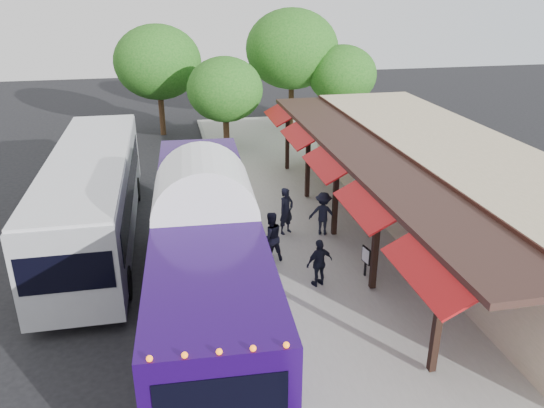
{
  "coord_description": "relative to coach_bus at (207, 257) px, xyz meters",
  "views": [
    {
      "loc": [
        -2.3,
        -13.67,
        9.22
      ],
      "look_at": [
        1.27,
        3.72,
        1.8
      ],
      "focal_mm": 35.0,
      "sensor_mm": 36.0,
      "label": 1
    }
  ],
  "objects": [
    {
      "name": "sign_board",
      "position": [
        5.31,
        1.44,
        -1.33
      ],
      "size": [
        0.13,
        0.48,
        1.05
      ],
      "rotation": [
        0.0,
        0.0,
        0.18
      ],
      "color": "black",
      "rests_on": "sidewalk"
    },
    {
      "name": "station_shelter",
      "position": [
        9.83,
        4.58,
        -0.34
      ],
      "size": [
        8.15,
        20.0,
        3.6
      ],
      "color": "tan",
      "rests_on": "ground"
    },
    {
      "name": "curb",
      "position": [
        1.5,
        4.58,
        -2.12
      ],
      "size": [
        0.2,
        40.0,
        0.16
      ],
      "primitive_type": "cube",
      "color": "gray",
      "rests_on": "ground"
    },
    {
      "name": "tree_right",
      "position": [
        10.54,
        19.92,
        1.58
      ],
      "size": [
        4.42,
        4.42,
        5.66
      ],
      "color": "#382314",
      "rests_on": "ground"
    },
    {
      "name": "city_bus",
      "position": [
        -3.71,
        6.38,
        -0.29
      ],
      "size": [
        2.91,
        12.82,
        3.44
      ],
      "rotation": [
        0.0,
        0.0,
        -0.01
      ],
      "color": "#93969B",
      "rests_on": "ground"
    },
    {
      "name": "sidewalk",
      "position": [
        6.45,
        4.58,
        -2.12
      ],
      "size": [
        10.0,
        40.0,
        0.15
      ],
      "primitive_type": "cube",
      "color": "#9E9B93",
      "rests_on": "ground"
    },
    {
      "name": "ground",
      "position": [
        1.45,
        0.58,
        -2.19
      ],
      "size": [
        90.0,
        90.0,
        0.0
      ],
      "primitive_type": "plane",
      "color": "black",
      "rests_on": "ground"
    },
    {
      "name": "tree_mid",
      "position": [
        7.68,
        21.93,
        3.02
      ],
      "size": [
        6.1,
        6.1,
        7.81
      ],
      "color": "#382314",
      "rests_on": "ground"
    },
    {
      "name": "ped_b",
      "position": [
        2.43,
        3.13,
        -1.12
      ],
      "size": [
        1.01,
        0.85,
        1.83
      ],
      "primitive_type": "imported",
      "rotation": [
        0.0,
        0.0,
        3.33
      ],
      "color": "black",
      "rests_on": "sidewalk"
    },
    {
      "name": "ped_c",
      "position": [
        3.63,
        1.19,
        -1.23
      ],
      "size": [
        1.03,
        0.67,
        1.62
      ],
      "primitive_type": "imported",
      "rotation": [
        0.0,
        0.0,
        3.45
      ],
      "color": "black",
      "rests_on": "sidewalk"
    },
    {
      "name": "tree_left",
      "position": [
        2.59,
        16.89,
        1.48
      ],
      "size": [
        4.3,
        4.3,
        5.51
      ],
      "color": "#382314",
      "rests_on": "ground"
    },
    {
      "name": "tree_far",
      "position": [
        -1.02,
        21.61,
        2.45
      ],
      "size": [
        5.44,
        5.44,
        6.96
      ],
      "color": "#382314",
      "rests_on": "ground"
    },
    {
      "name": "ped_d",
      "position": [
        4.85,
        4.83,
        -1.18
      ],
      "size": [
        1.28,
        1.03,
        1.72
      ],
      "primitive_type": "imported",
      "rotation": [
        0.0,
        0.0,
        2.73
      ],
      "color": "black",
      "rests_on": "sidewalk"
    },
    {
      "name": "coach_bus",
      "position": [
        0.0,
        0.0,
        0.0
      ],
      "size": [
        3.29,
        12.85,
        4.08
      ],
      "rotation": [
        0.0,
        0.0,
        -0.05
      ],
      "color": "#210650",
      "rests_on": "ground"
    },
    {
      "name": "ped_a",
      "position": [
        3.47,
        5.2,
        -1.11
      ],
      "size": [
        0.81,
        0.74,
        1.86
      ],
      "primitive_type": "imported",
      "rotation": [
        0.0,
        0.0,
        0.57
      ],
      "color": "black",
      "rests_on": "sidewalk"
    }
  ]
}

